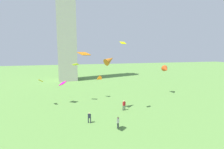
{
  "coord_description": "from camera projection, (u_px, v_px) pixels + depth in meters",
  "views": [
    {
      "loc": [
        -7.41,
        -5.92,
        10.49
      ],
      "look_at": [
        -0.8,
        19.33,
        6.76
      ],
      "focal_mm": 28.09,
      "sensor_mm": 36.0,
      "label": 1
    }
  ],
  "objects": [
    {
      "name": "person_0",
      "position": [
        124.0,
        105.0,
        30.4
      ],
      "size": [
        0.53,
        0.41,
        1.78
      ],
      "rotation": [
        0.0,
        0.0,
        3.51
      ],
      "color": "#1E2333",
      "rests_on": "ground_plane"
    },
    {
      "name": "person_1",
      "position": [
        118.0,
        122.0,
        23.47
      ],
      "size": [
        0.43,
        0.47,
        1.58
      ],
      "rotation": [
        0.0,
        0.0,
        0.97
      ],
      "color": "#2D3338",
      "rests_on": "ground_plane"
    },
    {
      "name": "person_2",
      "position": [
        89.0,
        117.0,
        25.12
      ],
      "size": [
        0.47,
        0.38,
        1.56
      ],
      "rotation": [
        0.0,
        0.0,
        5.85
      ],
      "color": "#1E2333",
      "rests_on": "ground_plane"
    },
    {
      "name": "kite_flying_0",
      "position": [
        63.0,
        83.0,
        33.72
      ],
      "size": [
        1.53,
        1.74,
        0.98
      ],
      "rotation": [
        0.0,
        0.0,
        5.45
      ],
      "color": "#EB0B9B"
    },
    {
      "name": "kite_flying_1",
      "position": [
        110.0,
        60.0,
        29.23
      ],
      "size": [
        2.44,
        2.08,
        1.85
      ],
      "rotation": [
        0.0,
        0.0,
        2.06
      ],
      "color": "#C56A19"
    },
    {
      "name": "kite_flying_2",
      "position": [
        76.0,
        64.0,
        34.19
      ],
      "size": [
        1.4,
        1.19,
        0.58
      ],
      "rotation": [
        0.0,
        0.0,
        2.65
      ],
      "color": "yellow"
    },
    {
      "name": "kite_flying_3",
      "position": [
        166.0,
        69.0,
        40.9
      ],
      "size": [
        1.92,
        2.48,
        1.71
      ],
      "rotation": [
        0.0,
        0.0,
        6.05
      ],
      "color": "#C54214"
    },
    {
      "name": "kite_flying_4",
      "position": [
        98.0,
        79.0,
        37.91
      ],
      "size": [
        1.61,
        1.76,
        1.37
      ],
      "rotation": [
        0.0,
        0.0,
        3.76
      ],
      "color": "orange"
    },
    {
      "name": "kite_flying_5",
      "position": [
        84.0,
        54.0,
        19.17
      ],
      "size": [
        1.54,
        1.49,
        0.38
      ],
      "rotation": [
        0.0,
        0.0,
        3.83
      ],
      "color": "orange"
    },
    {
      "name": "kite_flying_6",
      "position": [
        123.0,
        43.0,
        27.61
      ],
      "size": [
        1.1,
        0.89,
        0.43
      ],
      "rotation": [
        0.0,
        0.0,
        0.35
      ],
      "color": "#C9C80E"
    },
    {
      "name": "kite_flying_7",
      "position": [
        41.0,
        81.0,
        32.06
      ],
      "size": [
        1.09,
        1.29,
        0.72
      ],
      "rotation": [
        0.0,
        0.0,
        1.86
      ],
      "color": "gold"
    }
  ]
}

